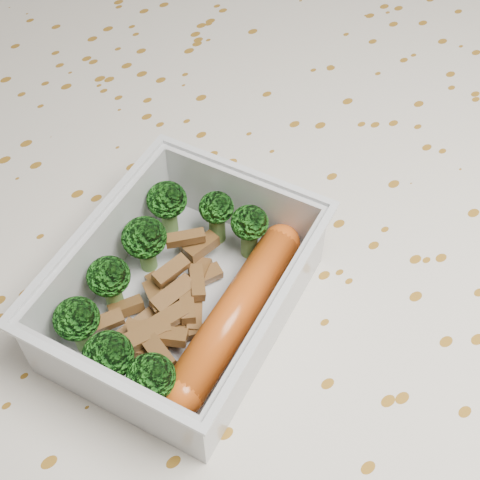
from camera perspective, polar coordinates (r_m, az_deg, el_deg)
dining_table at (r=0.52m, az=0.19°, el=-8.62°), size 1.40×0.90×0.75m
tablecloth at (r=0.48m, az=0.20°, el=-5.65°), size 1.46×0.96×0.19m
lunch_container at (r=0.41m, az=-4.83°, el=-4.77°), size 0.20×0.19×0.06m
broccoli_florets at (r=0.41m, az=-7.78°, el=-3.28°), size 0.15×0.13×0.04m
meat_pile at (r=0.42m, az=-6.23°, el=-5.26°), size 0.11×0.08×0.03m
sausage at (r=0.40m, az=-0.37°, el=-6.20°), size 0.14×0.07×0.03m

